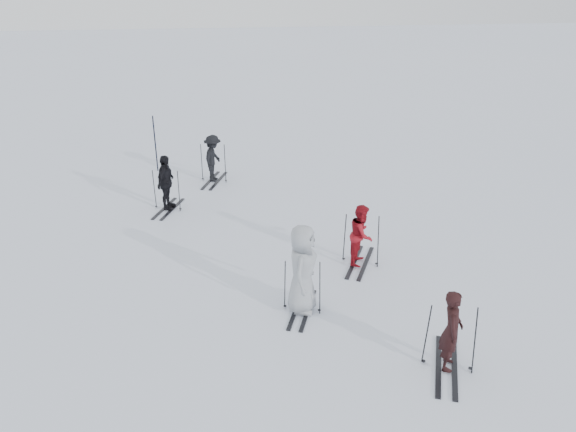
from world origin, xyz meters
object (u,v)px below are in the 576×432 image
object	(u,v)px
skier_uphill_far	(213,159)
piste_marker	(155,144)
skier_near_dark	(451,332)
skier_red	(361,235)
skier_uphill_left	(166,183)
skier_grey	(302,270)

from	to	relation	value
skier_uphill_far	piste_marker	size ratio (longest dim) A/B	0.79
skier_uphill_far	skier_near_dark	bearing A→B (deg)	-139.77
skier_near_dark	skier_red	xyz separation A→B (m)	(-0.54, 4.05, -0.02)
skier_uphill_left	skier_uphill_far	xyz separation A→B (m)	(1.44, 2.26, -0.04)
skier_red	piste_marker	size ratio (longest dim) A/B	0.76
skier_uphill_left	piste_marker	bearing A→B (deg)	29.22
skier_grey	skier_uphill_far	distance (m)	8.37
piste_marker	skier_uphill_far	bearing A→B (deg)	-34.54
skier_near_dark	skier_uphill_far	world-z (taller)	skier_uphill_far
skier_near_dark	skier_uphill_left	distance (m)	9.78
skier_uphill_far	piste_marker	distance (m)	2.41
skier_uphill_left	skier_uphill_far	distance (m)	2.67
skier_red	skier_grey	world-z (taller)	skier_grey
skier_grey	piste_marker	distance (m)	10.23
skier_grey	skier_uphill_far	xyz separation A→B (m)	(-1.65, 8.20, -0.18)
skier_grey	skier_uphill_left	size ratio (longest dim) A/B	1.17
skier_uphill_left	piste_marker	size ratio (longest dim) A/B	0.83
piste_marker	skier_red	bearing A→B (deg)	-55.12
skier_near_dark	skier_uphill_far	distance (m)	11.14
skier_uphill_far	piste_marker	world-z (taller)	piste_marker
skier_uphill_left	skier_uphill_far	bearing A→B (deg)	-11.78
skier_uphill_far	piste_marker	xyz separation A→B (m)	(-1.98, 1.36, 0.21)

